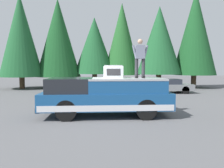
# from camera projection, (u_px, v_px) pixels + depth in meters

# --- Properties ---
(ground_plane) EXTENTS (90.00, 90.00, 0.00)m
(ground_plane) POSITION_uv_depth(u_px,v_px,m) (94.00, 115.00, 9.26)
(ground_plane) COLOR #565659
(pickup_truck) EXTENTS (2.01, 5.54, 1.65)m
(pickup_truck) POSITION_uv_depth(u_px,v_px,m) (106.00, 96.00, 9.17)
(pickup_truck) COLOR navy
(pickup_truck) RESTS_ON ground
(compressor_unit) EXTENTS (0.65, 0.84, 0.56)m
(compressor_unit) POSITION_uv_depth(u_px,v_px,m) (113.00, 72.00, 9.22)
(compressor_unit) COLOR silver
(compressor_unit) RESTS_ON pickup_truck
(person_on_truck_bed) EXTENTS (0.29, 0.72, 1.69)m
(person_on_truck_bed) POSITION_uv_depth(u_px,v_px,m) (140.00, 57.00, 9.13)
(person_on_truck_bed) COLOR #333338
(person_on_truck_bed) RESTS_ON pickup_truck
(parked_car_grey) EXTENTS (1.64, 4.10, 1.16)m
(parked_car_grey) POSITION_uv_depth(u_px,v_px,m) (167.00, 86.00, 17.46)
(parked_car_grey) COLOR gray
(parked_car_grey) RESTS_ON ground
(conifer_far_left) EXTENTS (4.40, 4.40, 10.16)m
(conifer_far_left) POSITION_uv_depth(u_px,v_px,m) (195.00, 33.00, 21.88)
(conifer_far_left) COLOR #4C3826
(conifer_far_left) RESTS_ON ground
(conifer_left) EXTENTS (4.56, 4.56, 8.37)m
(conifer_left) POSITION_uv_depth(u_px,v_px,m) (159.00, 41.00, 21.58)
(conifer_left) COLOR #4C3826
(conifer_left) RESTS_ON ground
(conifer_center_left) EXTENTS (4.02, 4.02, 9.20)m
(conifer_center_left) POSITION_uv_depth(u_px,v_px,m) (122.00, 39.00, 23.27)
(conifer_center_left) COLOR #4C3826
(conifer_center_left) RESTS_ON ground
(conifer_center_right) EXTENTS (4.47, 4.47, 7.59)m
(conifer_center_right) POSITION_uv_depth(u_px,v_px,m) (94.00, 46.00, 23.06)
(conifer_center_right) COLOR #4C3826
(conifer_center_right) RESTS_ON ground
(conifer_right) EXTENTS (4.64, 4.64, 9.33)m
(conifer_right) POSITION_uv_depth(u_px,v_px,m) (58.00, 38.00, 22.18)
(conifer_right) COLOR #4C3826
(conifer_right) RESTS_ON ground
(conifer_far_right) EXTENTS (4.16, 4.16, 9.35)m
(conifer_far_right) POSITION_uv_depth(u_px,v_px,m) (21.00, 36.00, 20.70)
(conifer_far_right) COLOR #4C3826
(conifer_far_right) RESTS_ON ground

